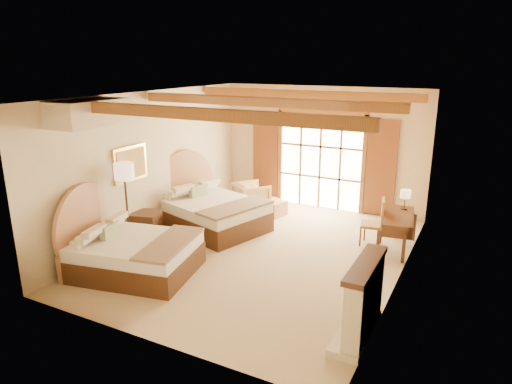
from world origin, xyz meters
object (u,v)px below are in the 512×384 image
Objects in this scene: bed_near at (128,249)px; desk at (397,231)px; armchair at (251,197)px; bed_far at (207,209)px; nightstand at (147,227)px.

bed_near is 5.46m from desk.
bed_near reaches higher than desk.
desk is at bearing -156.32° from armchair.
bed_far is at bearing 114.32° from armchair.
armchair is at bearing 73.41° from bed_near.
bed_near is at bearing -150.40° from desk.
bed_far is 3.37× the size of armchair.
nightstand is at bearing 106.78° from armchair.
nightstand is at bearing -100.50° from bed_far.
bed_near is 1.69× the size of desk.
bed_far is 4.13× the size of nightstand.
bed_near is 4.25m from armchair.
bed_near reaches higher than armchair.
armchair is (1.03, 2.95, 0.04)m from nightstand.
armchair is at bearing 159.14° from desk.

